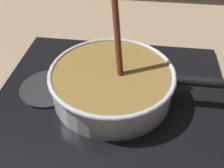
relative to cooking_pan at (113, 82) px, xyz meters
The scene contains 5 objects.
ground 0.17m from the cooking_pan, 96.50° to the right, with size 2.40×1.60×0.04m, color #9E8466.
hob_plate 0.05m from the cooking_pan, behind, with size 0.56×0.48×0.01m, color black.
burner_ring 0.04m from the cooking_pan, behind, with size 0.19×0.19×0.01m, color #592D0C.
spare_burner 0.17m from the cooking_pan, behind, with size 0.14×0.14×0.01m, color #262628.
cooking_pan is the anchor object (origin of this frame).
Camera 1 is at (0.08, -0.32, 0.45)m, focal length 42.24 mm.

